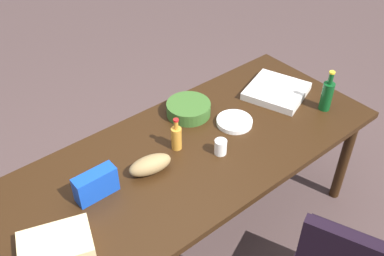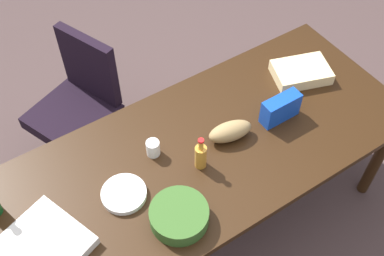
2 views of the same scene
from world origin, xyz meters
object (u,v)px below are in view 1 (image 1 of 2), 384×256
(conference_table, at_px, (184,164))
(bread_loaf, at_px, (150,165))
(dressing_bottle, at_px, (176,137))
(salad_bowl, at_px, (189,109))
(wine_bottle, at_px, (327,95))
(chip_bag_blue, at_px, (96,185))
(pizza_box, at_px, (277,91))
(paper_plate_stack, at_px, (234,122))
(paper_cup, at_px, (221,147))
(sheet_cake, at_px, (56,246))

(conference_table, relative_size, bread_loaf, 10.01)
(conference_table, distance_m, dressing_bottle, 0.17)
(bread_loaf, bearing_deg, dressing_bottle, -164.59)
(dressing_bottle, relative_size, salad_bowl, 0.75)
(wine_bottle, relative_size, chip_bag_blue, 1.26)
(pizza_box, distance_m, wine_bottle, 0.33)
(wine_bottle, height_order, paper_plate_stack, wine_bottle)
(conference_table, bearing_deg, paper_plate_stack, -177.21)
(chip_bag_blue, bearing_deg, wine_bottle, 169.48)
(conference_table, xyz_separation_m, pizza_box, (-0.85, -0.07, 0.10))
(paper_cup, bearing_deg, dressing_bottle, -49.74)
(wine_bottle, bearing_deg, salad_bowl, -35.89)
(chip_bag_blue, relative_size, salad_bowl, 0.80)
(salad_bowl, bearing_deg, conference_table, 46.55)
(sheet_cake, height_order, salad_bowl, salad_bowl)
(pizza_box, bearing_deg, dressing_bottle, -19.77)
(paper_cup, relative_size, salad_bowl, 0.33)
(conference_table, xyz_separation_m, paper_cup, (-0.17, 0.12, 0.12))
(conference_table, xyz_separation_m, wine_bottle, (-0.97, 0.23, 0.18))
(conference_table, bearing_deg, pizza_box, -175.30)
(chip_bag_blue, bearing_deg, sheet_cake, 29.69)
(bread_loaf, bearing_deg, paper_cup, 161.68)
(salad_bowl, bearing_deg, paper_plate_stack, 120.99)
(conference_table, distance_m, sheet_cake, 0.86)
(pizza_box, distance_m, bread_loaf, 1.07)
(chip_bag_blue, relative_size, sheet_cake, 0.69)
(conference_table, bearing_deg, chip_bag_blue, -4.74)
(sheet_cake, bearing_deg, dressing_bottle, -166.35)
(dressing_bottle, xyz_separation_m, bread_loaf, (0.23, 0.06, -0.03))
(conference_table, height_order, pizza_box, pizza_box)
(wine_bottle, bearing_deg, bread_loaf, -11.53)
(chip_bag_blue, distance_m, bread_loaf, 0.31)
(paper_plate_stack, relative_size, dressing_bottle, 1.06)
(bread_loaf, bearing_deg, salad_bowl, -151.04)
(salad_bowl, bearing_deg, pizza_box, 160.72)
(paper_plate_stack, bearing_deg, paper_cup, 29.86)
(conference_table, distance_m, paper_cup, 0.24)
(conference_table, relative_size, chip_bag_blue, 10.92)
(bread_loaf, bearing_deg, chip_bag_blue, -6.57)
(bread_loaf, bearing_deg, pizza_box, -176.72)
(chip_bag_blue, height_order, salad_bowl, chip_bag_blue)
(pizza_box, xyz_separation_m, paper_plate_stack, (0.44, 0.05, -0.01))
(paper_plate_stack, distance_m, paper_cup, 0.29)
(wine_bottle, bearing_deg, paper_cup, -8.05)
(chip_bag_blue, bearing_deg, conference_table, 175.26)
(wine_bottle, xyz_separation_m, dressing_bottle, (0.96, -0.30, -0.03))
(chip_bag_blue, xyz_separation_m, salad_bowl, (-0.79, -0.23, -0.03))
(paper_plate_stack, xyz_separation_m, sheet_cake, (1.25, 0.15, 0.02))
(paper_cup, bearing_deg, chip_bag_blue, -13.30)
(conference_table, relative_size, wine_bottle, 8.68)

